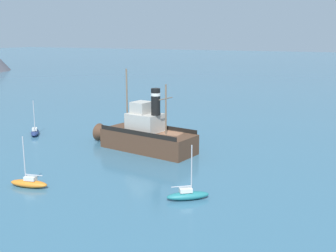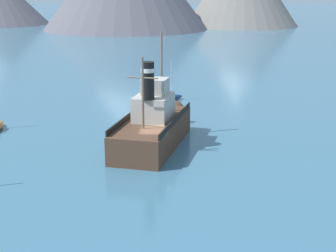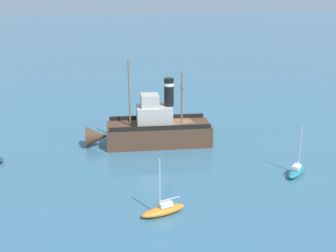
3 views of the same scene
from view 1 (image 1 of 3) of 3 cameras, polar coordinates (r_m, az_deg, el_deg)
ground_plane at (r=51.42m, az=0.52°, el=-3.55°), size 600.00×600.00×0.00m
old_tugboat at (r=52.08m, az=-3.25°, el=-1.27°), size 6.52×14.77×9.90m
sailboat_navy at (r=62.78m, az=-17.57°, el=-0.78°), size 3.68×3.19×4.90m
sailboat_teal at (r=37.12m, az=2.69°, el=-9.31°), size 3.17×3.70×4.90m
sailboat_orange at (r=42.00m, az=-18.32°, el=-7.32°), size 1.75×3.93×4.90m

